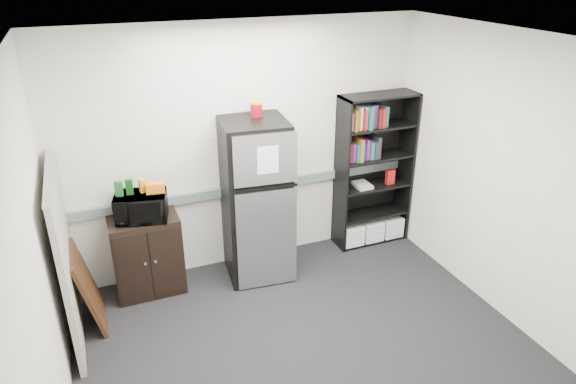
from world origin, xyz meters
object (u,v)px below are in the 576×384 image
object	(u,v)px
microwave	(141,207)
refrigerator	(256,200)
cubicle_partition	(66,258)
bookshelf	(374,172)
cabinet	(148,255)

from	to	relation	value
microwave	refrigerator	xyz separation A→B (m)	(1.17, -0.06, -0.12)
cubicle_partition	microwave	distance (m)	0.86
cubicle_partition	refrigerator	xyz separation A→B (m)	(1.90, 0.34, 0.07)
refrigerator	bookshelf	bearing A→B (deg)	11.25
cabinet	microwave	world-z (taller)	microwave
cabinet	microwave	bearing A→B (deg)	-90.00
microwave	refrigerator	bearing A→B (deg)	9.46
bookshelf	microwave	distance (m)	2.70
cabinet	microwave	xyz separation A→B (m)	(0.00, -0.02, 0.57)
cubicle_partition	microwave	xyz separation A→B (m)	(0.73, 0.40, 0.19)
bookshelf	refrigerator	bearing A→B (deg)	-174.60
refrigerator	microwave	bearing A→B (deg)	-177.29
bookshelf	cabinet	bearing A→B (deg)	-178.63
bookshelf	cabinet	size ratio (longest dim) A/B	2.15
bookshelf	refrigerator	size ratio (longest dim) A/B	1.05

